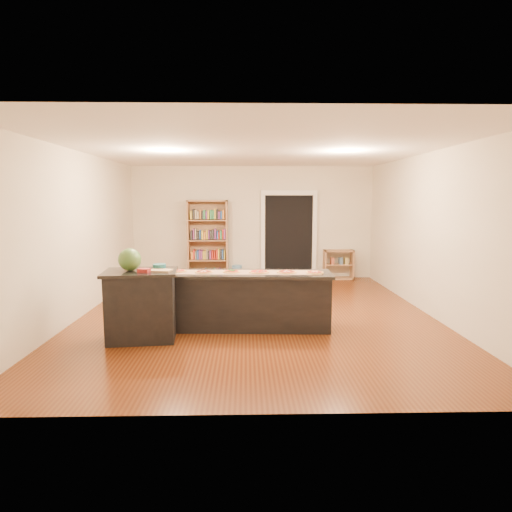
{
  "coord_description": "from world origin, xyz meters",
  "views": [
    {
      "loc": [
        -0.18,
        -7.25,
        1.99
      ],
      "look_at": [
        0.0,
        0.2,
        1.0
      ],
      "focal_mm": 30.0,
      "sensor_mm": 36.0,
      "label": 1
    }
  ],
  "objects_px": {
    "side_counter": "(142,305)",
    "waste_bin": "(237,272)",
    "kitchen_island": "(245,300)",
    "bookshelf": "(208,240)",
    "watermelon": "(130,260)",
    "low_shelf": "(338,264)"
  },
  "relations": [
    {
      "from": "side_counter",
      "to": "watermelon",
      "type": "distance_m",
      "value": 0.67
    },
    {
      "from": "kitchen_island",
      "to": "watermelon",
      "type": "xyz_separation_m",
      "value": [
        -1.62,
        -0.51,
        0.71
      ]
    },
    {
      "from": "side_counter",
      "to": "waste_bin",
      "type": "height_order",
      "value": "side_counter"
    },
    {
      "from": "low_shelf",
      "to": "waste_bin",
      "type": "bearing_deg",
      "value": -178.72
    },
    {
      "from": "watermelon",
      "to": "kitchen_island",
      "type": "bearing_deg",
      "value": 17.48
    },
    {
      "from": "low_shelf",
      "to": "watermelon",
      "type": "distance_m",
      "value": 6.1
    },
    {
      "from": "kitchen_island",
      "to": "low_shelf",
      "type": "relative_size",
      "value": 3.61
    },
    {
      "from": "side_counter",
      "to": "kitchen_island",
      "type": "bearing_deg",
      "value": 13.37
    },
    {
      "from": "kitchen_island",
      "to": "watermelon",
      "type": "bearing_deg",
      "value": -160.09
    },
    {
      "from": "side_counter",
      "to": "watermelon",
      "type": "bearing_deg",
      "value": 173.45
    },
    {
      "from": "bookshelf",
      "to": "watermelon",
      "type": "xyz_separation_m",
      "value": [
        -0.69,
        -4.56,
        0.17
      ]
    },
    {
      "from": "kitchen_island",
      "to": "side_counter",
      "type": "height_order",
      "value": "side_counter"
    },
    {
      "from": "kitchen_island",
      "to": "waste_bin",
      "type": "height_order",
      "value": "kitchen_island"
    },
    {
      "from": "bookshelf",
      "to": "low_shelf",
      "type": "xyz_separation_m",
      "value": [
        3.26,
        0.02,
        -0.62
      ]
    },
    {
      "from": "kitchen_island",
      "to": "side_counter",
      "type": "bearing_deg",
      "value": -158.44
    },
    {
      "from": "low_shelf",
      "to": "kitchen_island",
      "type": "bearing_deg",
      "value": -119.79
    },
    {
      "from": "bookshelf",
      "to": "waste_bin",
      "type": "relative_size",
      "value": 5.4
    },
    {
      "from": "waste_bin",
      "to": "watermelon",
      "type": "xyz_separation_m",
      "value": [
        -1.4,
        -4.53,
        0.97
      ]
    },
    {
      "from": "side_counter",
      "to": "waste_bin",
      "type": "distance_m",
      "value": 4.71
    },
    {
      "from": "waste_bin",
      "to": "low_shelf",
      "type": "bearing_deg",
      "value": 1.28
    },
    {
      "from": "kitchen_island",
      "to": "bookshelf",
      "type": "xyz_separation_m",
      "value": [
        -0.93,
        4.06,
        0.55
      ]
    },
    {
      "from": "low_shelf",
      "to": "watermelon",
      "type": "relative_size",
      "value": 2.32
    }
  ]
}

